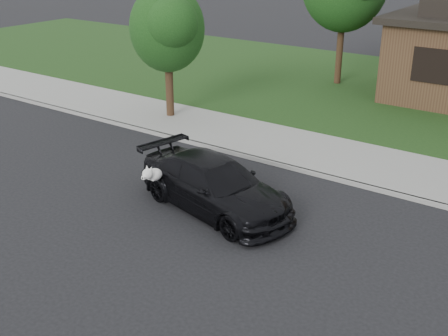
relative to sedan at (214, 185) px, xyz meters
The scene contains 6 objects.
ground 2.04m from the sedan, ahead, with size 120.00×120.00×0.00m, color black.
sidewalk 5.16m from the sedan, 68.03° to the left, with size 60.00×3.00×0.12m, color gray.
curb 3.82m from the sedan, 59.49° to the left, with size 60.00×0.12×0.12m, color gray.
lawn 12.91m from the sedan, 81.45° to the left, with size 60.00×13.00×0.13m, color #193814.
sedan is the anchor object (origin of this frame).
tree_2 7.77m from the sedan, 138.33° to the left, with size 2.73×2.60×4.59m.
Camera 1 is at (5.36, -9.70, 6.29)m, focal length 45.00 mm.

